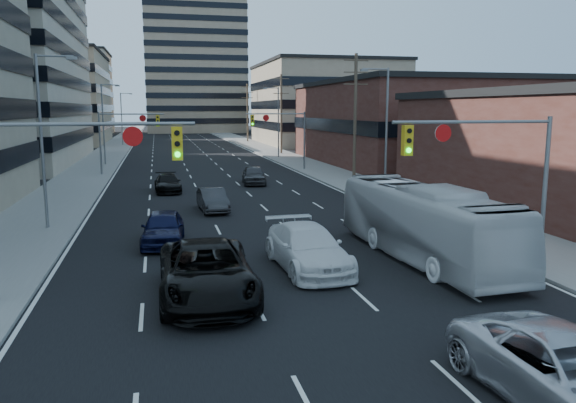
{
  "coord_description": "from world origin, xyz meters",
  "views": [
    {
      "loc": [
        -4.74,
        -10.89,
        6.27
      ],
      "look_at": [
        0.85,
        13.12,
        2.2
      ],
      "focal_mm": 35.0,
      "sensor_mm": 36.0,
      "label": 1
    }
  ],
  "objects_px": {
    "transit_bus": "(424,222)",
    "sedan_blue": "(163,228)",
    "black_pickup": "(207,272)",
    "silver_suv": "(571,373)",
    "white_van": "(308,248)"
  },
  "relations": [
    {
      "from": "black_pickup",
      "to": "transit_bus",
      "type": "bearing_deg",
      "value": 18.42
    },
    {
      "from": "black_pickup",
      "to": "white_van",
      "type": "xyz_separation_m",
      "value": [
        4.19,
        2.64,
        -0.07
      ]
    },
    {
      "from": "black_pickup",
      "to": "silver_suv",
      "type": "height_order",
      "value": "black_pickup"
    },
    {
      "from": "black_pickup",
      "to": "silver_suv",
      "type": "bearing_deg",
      "value": -51.42
    },
    {
      "from": "black_pickup",
      "to": "transit_bus",
      "type": "height_order",
      "value": "transit_bus"
    },
    {
      "from": "white_van",
      "to": "transit_bus",
      "type": "distance_m",
      "value": 5.16
    },
    {
      "from": "black_pickup",
      "to": "sedan_blue",
      "type": "relative_size",
      "value": 1.42
    },
    {
      "from": "white_van",
      "to": "silver_suv",
      "type": "relative_size",
      "value": 1.01
    },
    {
      "from": "silver_suv",
      "to": "transit_bus",
      "type": "height_order",
      "value": "transit_bus"
    },
    {
      "from": "silver_suv",
      "to": "black_pickup",
      "type": "bearing_deg",
      "value": 124.36
    },
    {
      "from": "sedan_blue",
      "to": "black_pickup",
      "type": "bearing_deg",
      "value": -76.73
    },
    {
      "from": "silver_suv",
      "to": "transit_bus",
      "type": "relative_size",
      "value": 0.52
    },
    {
      "from": "transit_bus",
      "to": "sedan_blue",
      "type": "xyz_separation_m",
      "value": [
        -10.61,
        5.2,
        -0.79
      ]
    },
    {
      "from": "silver_suv",
      "to": "white_van",
      "type": "bearing_deg",
      "value": 99.55
    },
    {
      "from": "transit_bus",
      "to": "sedan_blue",
      "type": "bearing_deg",
      "value": 150.99
    }
  ]
}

